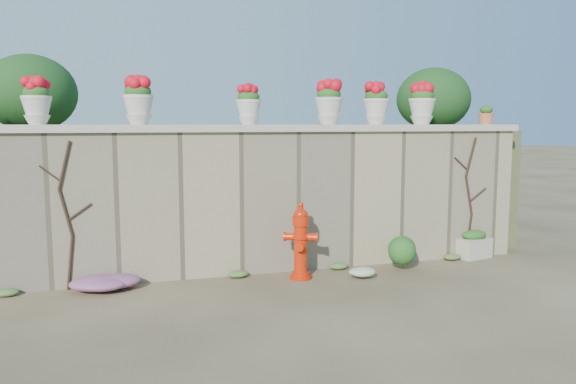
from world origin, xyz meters
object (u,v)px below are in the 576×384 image
object	(u,v)px
urn_pot_0	(36,102)
terracotta_pot	(486,116)
fire_hydrant	(301,241)
planter_box	(474,245)

from	to	relation	value
urn_pot_0	terracotta_pot	distance (m)	6.62
fire_hydrant	terracotta_pot	size ratio (longest dim) A/B	3.56
planter_box	urn_pot_0	size ratio (longest dim) A/B	1.03
fire_hydrant	planter_box	bearing A→B (deg)	30.87
fire_hydrant	terracotta_pot	world-z (taller)	terracotta_pot
fire_hydrant	terracotta_pot	distance (m)	3.79
planter_box	terracotta_pot	bearing A→B (deg)	23.97
terracotta_pot	fire_hydrant	bearing A→B (deg)	-169.68
fire_hydrant	urn_pot_0	distance (m)	3.83
fire_hydrant	terracotta_pot	xyz separation A→B (m)	(3.32, 0.61, 1.71)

